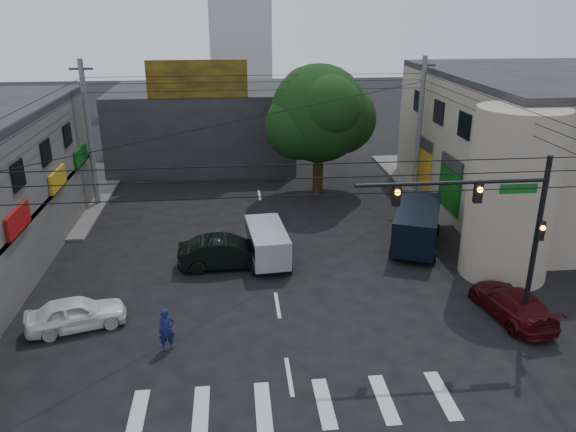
{
  "coord_description": "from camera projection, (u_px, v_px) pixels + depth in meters",
  "views": [
    {
      "loc": [
        -1.68,
        -19.27,
        12.24
      ],
      "look_at": [
        0.66,
        4.0,
        3.36
      ],
      "focal_mm": 35.0,
      "sensor_mm": 36.0,
      "label": 1
    }
  ],
  "objects": [
    {
      "name": "corner_column",
      "position": [
        512.0,
        195.0,
        25.75
      ],
      "size": [
        4.0,
        4.0,
        8.0
      ],
      "primitive_type": "cylinder",
      "color": "gray",
      "rests_on": "ground"
    },
    {
      "name": "traffic_gantry",
      "position": [
        496.0,
        220.0,
        20.51
      ],
      "size": [
        7.1,
        0.35,
        7.2
      ],
      "color": "black",
      "rests_on": "ground"
    },
    {
      "name": "building_far",
      "position": [
        203.0,
        126.0,
        45.17
      ],
      "size": [
        14.0,
        10.0,
        6.0
      ],
      "primitive_type": "cube",
      "color": "#232326",
      "rests_on": "ground"
    },
    {
      "name": "maroon_sedan",
      "position": [
        512.0,
        303.0,
        23.14
      ],
      "size": [
        3.05,
        4.98,
        1.3
      ],
      "primitive_type": "imported",
      "rotation": [
        0.0,
        0.0,
        3.28
      ],
      "color": "#3E080E",
      "rests_on": "ground"
    },
    {
      "name": "sidewalk_far_right",
      "position": [
        505.0,
        182.0,
        40.82
      ],
      "size": [
        16.0,
        16.0,
        0.15
      ],
      "primitive_type": "cube",
      "color": "#514F4C",
      "rests_on": "ground"
    },
    {
      "name": "ground",
      "position": [
        282.0,
        330.0,
        22.43
      ],
      "size": [
        160.0,
        160.0,
        0.0
      ],
      "primitive_type": "plane",
      "color": "black",
      "rests_on": "ground"
    },
    {
      "name": "utility_pole_far_right",
      "position": [
        419.0,
        128.0,
        36.66
      ],
      "size": [
        0.32,
        0.32,
        9.2
      ],
      "primitive_type": "cylinder",
      "color": "#59595B",
      "rests_on": "ground"
    },
    {
      "name": "street_tree",
      "position": [
        319.0,
        114.0,
        36.67
      ],
      "size": [
        6.4,
        6.4,
        8.7
      ],
      "color": "black",
      "rests_on": "ground"
    },
    {
      "name": "traffic_officer",
      "position": [
        167.0,
        330.0,
        20.9
      ],
      "size": [
        0.9,
        0.83,
        1.71
      ],
      "primitive_type": "imported",
      "rotation": [
        0.0,
        0.0,
        0.37
      ],
      "color": "#15194B",
      "rests_on": "ground"
    },
    {
      "name": "utility_pole_far_left",
      "position": [
        89.0,
        135.0,
        34.7
      ],
      "size": [
        0.32,
        0.32,
        9.2
      ],
      "primitive_type": "cylinder",
      "color": "#59595B",
      "rests_on": "ground"
    },
    {
      "name": "navy_van",
      "position": [
        417.0,
        227.0,
        29.83
      ],
      "size": [
        7.01,
        5.98,
        2.21
      ],
      "primitive_type": null,
      "rotation": [
        0.0,
        0.0,
        1.18
      ],
      "color": "black",
      "rests_on": "ground"
    },
    {
      "name": "white_compact",
      "position": [
        76.0,
        313.0,
        22.4
      ],
      "size": [
        3.64,
        4.7,
        1.31
      ],
      "primitive_type": "imported",
      "rotation": [
        0.0,
        0.0,
        1.86
      ],
      "color": "white",
      "rests_on": "ground"
    },
    {
      "name": "billboard",
      "position": [
        197.0,
        79.0,
        39.09
      ],
      "size": [
        7.0,
        0.3,
        2.6
      ],
      "primitive_type": "cube",
      "color": "olive",
      "rests_on": "building_far"
    },
    {
      "name": "building_right",
      "position": [
        551.0,
        145.0,
        34.78
      ],
      "size": [
        14.0,
        18.0,
        8.0
      ],
      "primitive_type": "cube",
      "color": "gray",
      "rests_on": "ground"
    },
    {
      "name": "dark_sedan",
      "position": [
        226.0,
        252.0,
        27.57
      ],
      "size": [
        2.05,
        4.86,
        1.55
      ],
      "primitive_type": "imported",
      "rotation": [
        0.0,
        0.0,
        1.61
      ],
      "color": "black",
      "rests_on": "ground"
    },
    {
      "name": "silver_minivan",
      "position": [
        267.0,
        245.0,
        28.12
      ],
      "size": [
        4.46,
        2.44,
        1.79
      ],
      "primitive_type": null,
      "rotation": [
        0.0,
        0.0,
        1.66
      ],
      "color": "#B1B5BA",
      "rests_on": "ground"
    }
  ]
}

